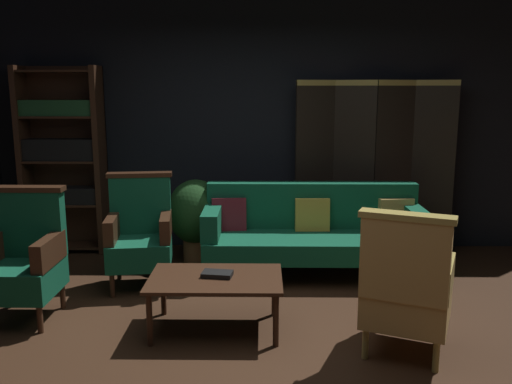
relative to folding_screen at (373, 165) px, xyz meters
The scene contains 11 objects.
ground_plane 2.74m from the folding_screen, 119.95° to the right, with size 10.00×10.00×0.00m, color #331E11.
back_wall 1.36m from the folding_screen, 169.60° to the left, with size 7.20×0.10×2.80m, color black.
folding_screen is the anchor object (origin of this frame).
bookshelf 3.43m from the folding_screen, behind, with size 0.90×0.32×2.05m.
velvet_couch 1.18m from the folding_screen, 133.64° to the right, with size 2.12×0.78×0.88m.
coffee_table 2.65m from the folding_screen, 127.57° to the right, with size 1.00×0.64×0.42m.
armchair_gilt_accent 2.48m from the folding_screen, 95.71° to the right, with size 0.76×0.75×1.04m.
armchair_wing_left 3.65m from the folding_screen, 149.68° to the right, with size 0.60×0.58×1.04m.
armchair_wing_right 2.64m from the folding_screen, 154.94° to the right, with size 0.65×0.65×1.04m.
potted_plant 2.02m from the folding_screen, 167.48° to the right, with size 0.59×0.59×0.89m.
book_black_cloth 2.62m from the folding_screen, 127.58° to the right, with size 0.23×0.14×0.04m, color black.
Camera 1 is at (0.06, -3.67, 1.82)m, focal length 37.73 mm.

